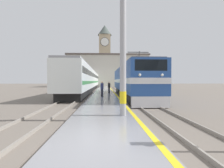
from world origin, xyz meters
TOP-DOWN VIEW (x-y plane):
  - ground_plane at (0.00, 30.00)m, footprint 200.00×200.00m
  - platform at (0.00, 25.00)m, footprint 3.25×140.00m
  - rail_track_near at (3.29, 25.00)m, footprint 2.83×140.00m
  - rail_track_far at (-3.38, 25.00)m, footprint 2.84×140.00m
  - locomotive_train at (3.29, 16.26)m, footprint 2.92×18.92m
  - passenger_train at (-3.38, 34.53)m, footprint 2.92×49.56m
  - catenary_mast at (0.99, 3.33)m, footprint 2.68×0.33m
  - person_on_platform at (0.68, 19.19)m, footprint 0.34×0.34m
  - second_waiting_passenger at (-0.25, 13.96)m, footprint 0.34×0.34m
  - clock_tower at (0.21, 66.96)m, footprint 5.75×5.75m
  - station_building at (1.20, 54.95)m, footprint 26.93×10.37m

SIDE VIEW (x-z plane):
  - ground_plane at x=0.00m, z-range 0.00..0.00m
  - rail_track_near at x=3.29m, z-range -0.05..0.11m
  - rail_track_far at x=-3.38m, z-range -0.05..0.11m
  - platform at x=0.00m, z-range 0.00..0.28m
  - person_on_platform at x=0.68m, z-range 0.32..1.95m
  - second_waiting_passenger at x=-0.25m, z-range 0.33..2.01m
  - locomotive_train at x=3.29m, z-range -0.44..4.37m
  - passenger_train at x=-3.38m, z-range 0.15..4.32m
  - catenary_mast at x=0.99m, z-range 0.21..8.00m
  - station_building at x=1.20m, z-range 0.02..10.81m
  - clock_tower at x=0.21m, z-range 0.90..25.88m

